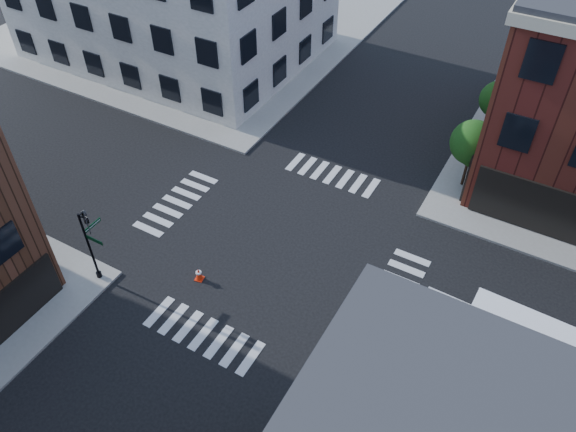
# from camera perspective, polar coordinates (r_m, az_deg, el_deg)

# --- Properties ---
(ground) EXTENTS (120.00, 120.00, 0.00)m
(ground) POSITION_cam_1_polar(r_m,az_deg,el_deg) (31.45, -1.15, -2.78)
(ground) COLOR black
(ground) RESTS_ON ground
(sidewalk_nw) EXTENTS (30.00, 30.00, 0.15)m
(sidewalk_nw) POSITION_cam_1_polar(r_m,az_deg,el_deg) (55.93, -9.25, 18.93)
(sidewalk_nw) COLOR gray
(sidewalk_nw) RESTS_ON ground
(tree_near) EXTENTS (2.69, 2.69, 4.49)m
(tree_near) POSITION_cam_1_polar(r_m,az_deg,el_deg) (34.84, 18.32, 6.86)
(tree_near) COLOR black
(tree_near) RESTS_ON ground
(tree_far) EXTENTS (2.43, 2.43, 4.07)m
(tree_far) POSITION_cam_1_polar(r_m,az_deg,el_deg) (40.06, 20.59, 10.82)
(tree_far) COLOR black
(tree_far) RESTS_ON ground
(signal_pole) EXTENTS (1.29, 1.24, 4.60)m
(signal_pole) POSITION_cam_1_polar(r_m,az_deg,el_deg) (29.34, -19.47, -2.23)
(signal_pole) COLOR black
(signal_pole) RESTS_ON ground
(box_truck) EXTENTS (8.83, 2.97, 3.95)m
(box_truck) POSITION_cam_1_polar(r_m,az_deg,el_deg) (26.13, 22.04, -13.46)
(box_truck) COLOR white
(box_truck) RESTS_ON ground
(traffic_cone) EXTENTS (0.50, 0.50, 0.79)m
(traffic_cone) POSITION_cam_1_polar(r_m,az_deg,el_deg) (29.76, -9.05, -5.86)
(traffic_cone) COLOR #FF290B
(traffic_cone) RESTS_ON ground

